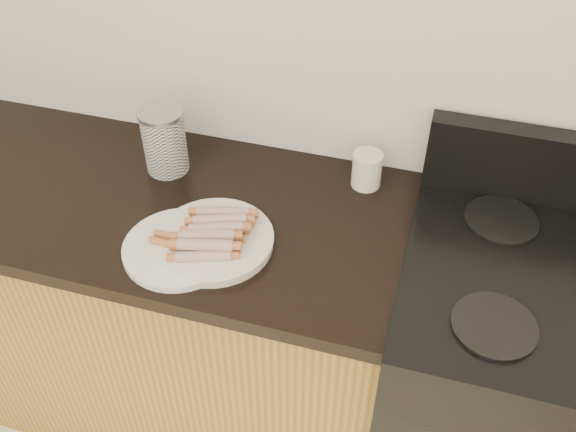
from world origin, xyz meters
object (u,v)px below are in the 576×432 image
(side_plate, at_px, (179,248))
(mug, at_px, (367,170))
(canister, at_px, (164,141))
(main_plate, at_px, (214,242))
(stove, at_px, (525,398))

(side_plate, height_order, mug, mug)
(canister, height_order, mug, canister)
(side_plate, relative_size, canister, 1.46)
(side_plate, distance_m, mug, 0.53)
(main_plate, xyz_separation_m, side_plate, (-0.07, -0.04, 0.00))
(canister, relative_size, mug, 1.87)
(mug, bearing_deg, stove, -24.11)
(stove, bearing_deg, side_plate, -171.29)
(side_plate, bearing_deg, mug, 44.67)
(main_plate, height_order, mug, mug)
(stove, xyz_separation_m, canister, (-1.05, 0.15, 0.54))
(stove, relative_size, main_plate, 3.23)
(stove, xyz_separation_m, mug, (-0.52, 0.23, 0.49))
(stove, height_order, main_plate, main_plate)
(side_plate, xyz_separation_m, canister, (-0.16, 0.29, 0.08))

